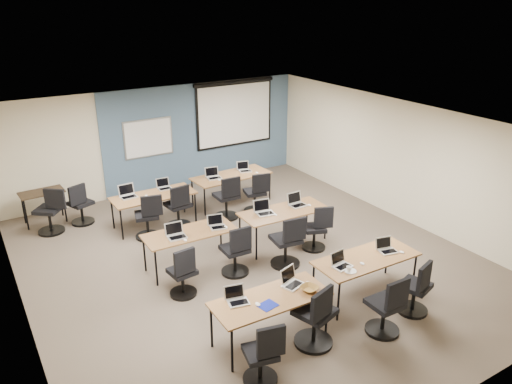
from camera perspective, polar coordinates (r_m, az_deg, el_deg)
floor at (r=9.86m, az=-0.86°, el=-7.70°), size 8.00×9.00×0.02m
ceiling at (r=8.86m, az=-0.95°, el=7.70°), size 8.00×9.00×0.02m
wall_back at (r=13.15m, az=-11.05°, el=5.90°), size 8.00×0.04×2.70m
wall_front at (r=6.31m, az=21.17°, el=-13.63°), size 8.00×0.04×2.70m
wall_left at (r=8.19m, az=-25.87°, el=-5.92°), size 0.04×9.00×2.70m
wall_right at (r=11.71m, az=16.20°, el=3.47°), size 0.04×9.00×2.70m
blue_accent_panel at (r=13.59m, az=-6.06°, el=6.69°), size 5.50×0.04×2.70m
whiteboard at (r=12.95m, az=-12.20°, el=6.04°), size 1.28×0.03×0.98m
projector_screen at (r=13.83m, az=-2.45°, el=9.35°), size 2.40×0.10×1.82m
training_table_front_left at (r=7.44m, az=1.68°, el=-12.31°), size 1.76×0.73×0.73m
training_table_front_right at (r=8.65m, az=12.50°, el=-7.57°), size 1.83×0.76×0.73m
training_table_mid_left at (r=9.39m, az=-7.58°, el=-4.81°), size 1.72×0.72×0.73m
training_table_mid_right at (r=10.21m, az=3.19°, el=-2.35°), size 1.83×0.76×0.73m
training_table_back_left at (r=11.21m, az=-11.64°, el=-0.54°), size 1.82×0.76×0.73m
training_table_back_right at (r=12.19m, az=-2.84°, el=1.76°), size 1.93×0.80×0.73m
laptop_0 at (r=7.30m, az=-2.21°, el=-12.04°), size 0.30×0.26×0.23m
mouse_0 at (r=7.26m, az=0.20°, el=-12.70°), size 0.08×0.11×0.04m
task_chair_0 at (r=6.90m, az=0.82°, el=-18.49°), size 0.47×0.47×0.96m
laptop_1 at (r=7.71m, az=4.04°, el=-10.07°), size 0.32×0.28×0.25m
mouse_1 at (r=7.77m, az=6.02°, el=-10.28°), size 0.07×0.10×0.03m
task_chair_1 at (r=7.51m, az=6.86°, el=-14.37°), size 0.59×0.58×1.05m
laptop_2 at (r=8.27m, az=9.67°, el=-7.98°), size 0.30×0.26×0.23m
mouse_2 at (r=8.41m, az=12.04°, el=-8.00°), size 0.07×0.10×0.03m
task_chair_2 at (r=7.96m, az=14.74°, el=-12.94°), size 0.52×0.52×1.00m
laptop_3 at (r=8.89m, az=14.68°, el=-6.21°), size 0.30×0.26×0.23m
mouse_3 at (r=8.92m, az=16.33°, el=-6.62°), size 0.07×0.10×0.03m
task_chair_3 at (r=8.54m, az=17.86°, el=-10.79°), size 0.51×0.50×0.98m
laptop_4 at (r=9.19m, az=-9.14°, el=-4.73°), size 0.34×0.29×0.25m
mouse_4 at (r=9.06m, az=-8.09°, el=-5.46°), size 0.08×0.10×0.03m
task_chair_4 at (r=8.66m, az=-8.31°, el=-9.48°), size 0.47×0.47×0.96m
laptop_5 at (r=9.48m, az=-4.48°, el=-3.70°), size 0.30×0.26×0.23m
mouse_5 at (r=9.46m, az=-3.50°, el=-4.01°), size 0.07×0.11×0.04m
task_chair_5 at (r=9.19m, az=-2.26°, el=-7.13°), size 0.52×0.52×1.00m
laptop_6 at (r=10.03m, az=0.92°, el=-2.09°), size 0.35×0.30×0.27m
mouse_6 at (r=9.96m, az=2.25°, el=-2.63°), size 0.06×0.09×0.03m
task_chair_6 at (r=9.47m, az=3.63°, el=-6.10°), size 0.57×0.57×1.04m
laptop_7 at (r=10.44m, az=4.67°, el=-1.18°), size 0.34×0.29×0.26m
mouse_7 at (r=10.46m, az=6.12°, el=-1.49°), size 0.07×0.10×0.03m
task_chair_7 at (r=10.13m, az=6.95°, el=-4.51°), size 0.51×0.48×0.96m
laptop_8 at (r=11.19m, az=-14.44°, el=-0.21°), size 0.35×0.30×0.27m
mouse_8 at (r=11.13m, az=-12.41°, el=-0.44°), size 0.07×0.10×0.04m
task_chair_8 at (r=10.74m, az=-12.18°, el=-3.14°), size 0.54×0.54×1.01m
laptop_9 at (r=11.49m, az=-10.47°, el=0.67°), size 0.30×0.26×0.23m
mouse_9 at (r=11.45m, az=-9.06°, el=0.43°), size 0.09×0.11×0.03m
task_chair_9 at (r=11.11m, az=-8.82°, el=-2.00°), size 0.55×0.55×1.02m
laptop_10 at (r=12.00m, az=-4.89°, el=1.90°), size 0.33×0.28×0.25m
mouse_10 at (r=11.84m, az=-4.24°, el=1.38°), size 0.06×0.10×0.03m
task_chair_10 at (r=11.44m, az=-3.28°, el=-1.00°), size 0.57×0.57×1.04m
laptop_11 at (r=12.44m, az=-1.34°, el=2.68°), size 0.30×0.26×0.23m
mouse_11 at (r=12.30m, az=0.10°, el=2.23°), size 0.08×0.11×0.03m
task_chair_11 at (r=11.74m, az=0.04°, el=-0.46°), size 0.52×0.52×1.00m
blue_mousepad at (r=7.25m, az=1.36°, el=-12.83°), size 0.30×0.26×0.01m
snack_bowl at (r=7.59m, az=6.10°, el=-10.89°), size 0.38×0.38×0.08m
snack_plate at (r=8.18m, az=10.74°, el=-8.86°), size 0.24×0.24×0.01m
coffee_cup at (r=8.14m, az=10.58°, el=-8.67°), size 0.09×0.09×0.07m
utility_table at (r=12.10m, az=-23.27°, el=-0.38°), size 0.93×0.52×0.75m
spare_chair_a at (r=11.81m, az=-19.41°, el=-1.66°), size 0.53×0.51×0.99m
spare_chair_b at (r=11.61m, az=-22.39°, el=-2.38°), size 0.65×0.56×1.03m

